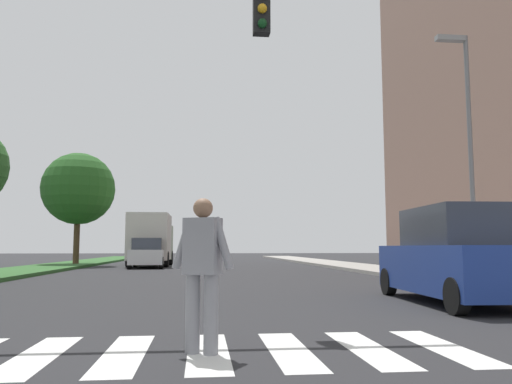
{
  "coord_description": "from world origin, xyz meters",
  "views": [
    {
      "loc": [
        -0.09,
        1.51,
        1.15
      ],
      "look_at": [
        1.72,
        18.31,
        2.98
      ],
      "focal_mm": 35.68,
      "sensor_mm": 36.0,
      "label": 1
    }
  ],
  "objects_px": {
    "pedestrian_performer": "(202,267)",
    "suv_crossing": "(458,258)",
    "tree_distant": "(78,189)",
    "street_lamp_right": "(467,133)",
    "sedan_midblock": "(148,254)",
    "sedan_distant": "(152,253)",
    "truck_box_delivery": "(151,239)"
  },
  "relations": [
    {
      "from": "tree_distant",
      "to": "truck_box_delivery",
      "type": "relative_size",
      "value": 1.1
    },
    {
      "from": "suv_crossing",
      "to": "sedan_midblock",
      "type": "relative_size",
      "value": 1.12
    },
    {
      "from": "suv_crossing",
      "to": "tree_distant",
      "type": "bearing_deg",
      "value": 120.08
    },
    {
      "from": "suv_crossing",
      "to": "sedan_distant",
      "type": "bearing_deg",
      "value": 107.85
    },
    {
      "from": "tree_distant",
      "to": "pedestrian_performer",
      "type": "distance_m",
      "value": 28.03
    },
    {
      "from": "suv_crossing",
      "to": "street_lamp_right",
      "type": "bearing_deg",
      "value": 57.78
    },
    {
      "from": "pedestrian_performer",
      "to": "suv_crossing",
      "type": "bearing_deg",
      "value": 39.93
    },
    {
      "from": "suv_crossing",
      "to": "sedan_distant",
      "type": "xyz_separation_m",
      "value": [
        -8.81,
        27.37,
        -0.17
      ]
    },
    {
      "from": "tree_distant",
      "to": "street_lamp_right",
      "type": "relative_size",
      "value": 0.91
    },
    {
      "from": "sedan_distant",
      "to": "suv_crossing",
      "type": "bearing_deg",
      "value": -72.15
    },
    {
      "from": "street_lamp_right",
      "to": "suv_crossing",
      "type": "height_order",
      "value": "street_lamp_right"
    },
    {
      "from": "tree_distant",
      "to": "pedestrian_performer",
      "type": "bearing_deg",
      "value": -74.03
    },
    {
      "from": "suv_crossing",
      "to": "pedestrian_performer",
      "type": "bearing_deg",
      "value": -140.07
    },
    {
      "from": "pedestrian_performer",
      "to": "sedan_distant",
      "type": "height_order",
      "value": "pedestrian_performer"
    },
    {
      "from": "truck_box_delivery",
      "to": "pedestrian_performer",
      "type": "bearing_deg",
      "value": -83.31
    },
    {
      "from": "street_lamp_right",
      "to": "pedestrian_performer",
      "type": "height_order",
      "value": "street_lamp_right"
    },
    {
      "from": "pedestrian_performer",
      "to": "sedan_midblock",
      "type": "distance_m",
      "value": 23.62
    },
    {
      "from": "street_lamp_right",
      "to": "sedan_midblock",
      "type": "relative_size",
      "value": 1.8
    },
    {
      "from": "pedestrian_performer",
      "to": "sedan_midblock",
      "type": "bearing_deg",
      "value": 97.27
    },
    {
      "from": "street_lamp_right",
      "to": "truck_box_delivery",
      "type": "distance_m",
      "value": 20.87
    },
    {
      "from": "pedestrian_performer",
      "to": "suv_crossing",
      "type": "height_order",
      "value": "suv_crossing"
    },
    {
      "from": "tree_distant",
      "to": "sedan_midblock",
      "type": "distance_m",
      "value": 6.95
    },
    {
      "from": "tree_distant",
      "to": "truck_box_delivery",
      "type": "distance_m",
      "value": 5.57
    },
    {
      "from": "street_lamp_right",
      "to": "suv_crossing",
      "type": "distance_m",
      "value": 6.23
    },
    {
      "from": "tree_distant",
      "to": "sedan_midblock",
      "type": "height_order",
      "value": "tree_distant"
    },
    {
      "from": "street_lamp_right",
      "to": "suv_crossing",
      "type": "bearing_deg",
      "value": -122.22
    },
    {
      "from": "pedestrian_performer",
      "to": "suv_crossing",
      "type": "xyz_separation_m",
      "value": [
        5.27,
        4.41,
        -0.0
      ]
    },
    {
      "from": "street_lamp_right",
      "to": "sedan_distant",
      "type": "height_order",
      "value": "street_lamp_right"
    },
    {
      "from": "suv_crossing",
      "to": "sedan_distant",
      "type": "distance_m",
      "value": 28.75
    },
    {
      "from": "suv_crossing",
      "to": "truck_box_delivery",
      "type": "height_order",
      "value": "truck_box_delivery"
    },
    {
      "from": "suv_crossing",
      "to": "sedan_distant",
      "type": "height_order",
      "value": "suv_crossing"
    },
    {
      "from": "street_lamp_right",
      "to": "sedan_midblock",
      "type": "distance_m",
      "value": 18.76
    }
  ]
}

